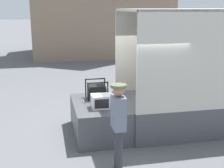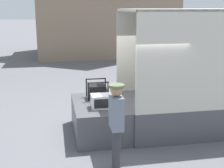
{
  "view_description": "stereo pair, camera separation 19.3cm",
  "coord_description": "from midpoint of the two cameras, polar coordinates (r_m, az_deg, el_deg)",
  "views": [
    {
      "loc": [
        -2.0,
        -7.72,
        3.31
      ],
      "look_at": [
        -0.38,
        -0.2,
        1.4
      ],
      "focal_mm": 50.0,
      "sensor_mm": 36.0,
      "label": 1
    },
    {
      "loc": [
        -1.81,
        -7.76,
        3.31
      ],
      "look_at": [
        -0.38,
        -0.2,
        1.4
      ],
      "focal_mm": 50.0,
      "sensor_mm": 36.0,
      "label": 2
    }
  ],
  "objects": [
    {
      "name": "worker_person",
      "position": [
        6.37,
        1.67,
        -6.11
      ],
      "size": [
        0.33,
        0.44,
        1.81
      ],
      "color": "#38383D",
      "rests_on": "ground"
    },
    {
      "name": "microwave",
      "position": [
        7.79,
        -1.09,
        -3.17
      ],
      "size": [
        0.55,
        0.41,
        0.34
      ],
      "color": "white",
      "rests_on": "tailgate_deck"
    },
    {
      "name": "ground_plane",
      "position": [
        8.63,
        2.91,
        -8.61
      ],
      "size": [
        160.0,
        160.0,
        0.0
      ],
      "primitive_type": "plane",
      "color": "slate"
    },
    {
      "name": "portable_generator",
      "position": [
        8.57,
        -1.98,
        -1.38
      ],
      "size": [
        0.57,
        0.49,
        0.52
      ],
      "color": "black",
      "rests_on": "tailgate_deck"
    },
    {
      "name": "tailgate_deck",
      "position": [
        8.35,
        -1.63,
        -6.27
      ],
      "size": [
        1.36,
        2.11,
        0.85
      ],
      "primitive_type": "cube",
      "color": "#4C4C51",
      "rests_on": "ground"
    }
  ]
}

